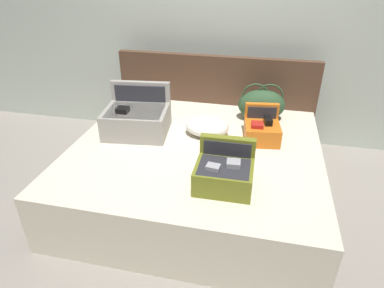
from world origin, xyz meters
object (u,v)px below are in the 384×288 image
at_px(hard_case_small, 262,129).
at_px(bed, 196,171).
at_px(pillow_near_headboard, 207,127).
at_px(hard_case_large, 137,118).
at_px(duffel_bag, 261,105).
at_px(hard_case_medium, 224,172).

bearing_deg(hard_case_small, bed, -162.40).
xyz_separation_m(hard_case_small, pillow_near_headboard, (-0.47, -0.01, -0.02)).
height_order(bed, pillow_near_headboard, pillow_near_headboard).
height_order(hard_case_large, hard_case_small, hard_case_large).
distance_m(hard_case_large, hard_case_small, 1.08).
xyz_separation_m(bed, pillow_near_headboard, (0.05, 0.23, 0.32)).
relative_size(hard_case_small, duffel_bag, 0.77).
bearing_deg(hard_case_medium, bed, 121.53).
relative_size(hard_case_large, hard_case_small, 1.64).
height_order(hard_case_small, duffel_bag, duffel_bag).
bearing_deg(hard_case_medium, pillow_near_headboard, 108.72).
bearing_deg(hard_case_large, bed, -21.15).
relative_size(hard_case_large, pillow_near_headboard, 1.54).
relative_size(hard_case_large, hard_case_medium, 1.51).
xyz_separation_m(hard_case_large, pillow_near_headboard, (0.61, 0.09, -0.06)).
xyz_separation_m(bed, hard_case_medium, (0.30, -0.47, 0.35)).
distance_m(hard_case_medium, hard_case_small, 0.75).
xyz_separation_m(hard_case_large, hard_case_small, (1.08, 0.10, -0.04)).
distance_m(hard_case_large, pillow_near_headboard, 0.62).
bearing_deg(pillow_near_headboard, hard_case_large, -171.62).
bearing_deg(hard_case_small, pillow_near_headboard, 174.01).
bearing_deg(hard_case_large, hard_case_medium, -42.62).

